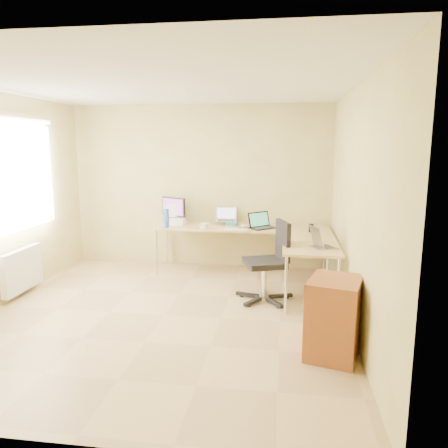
# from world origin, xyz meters

# --- Properties ---
(floor) EXTENTS (4.50, 4.50, 0.00)m
(floor) POSITION_xyz_m (0.00, 0.00, 0.00)
(floor) COLOR tan
(floor) RESTS_ON ground
(ceiling) EXTENTS (4.50, 4.50, 0.00)m
(ceiling) POSITION_xyz_m (0.00, 0.00, 2.60)
(ceiling) COLOR white
(ceiling) RESTS_ON ground
(wall_back) EXTENTS (4.50, 0.00, 4.50)m
(wall_back) POSITION_xyz_m (0.00, 2.25, 1.30)
(wall_back) COLOR #D9CB84
(wall_back) RESTS_ON ground
(wall_front) EXTENTS (4.50, 0.00, 4.50)m
(wall_front) POSITION_xyz_m (0.00, -2.25, 1.30)
(wall_front) COLOR #D9CB84
(wall_front) RESTS_ON ground
(wall_right) EXTENTS (0.00, 4.50, 4.50)m
(wall_right) POSITION_xyz_m (2.10, 0.00, 1.30)
(wall_right) COLOR #D9CB84
(wall_right) RESTS_ON ground
(desk_main) EXTENTS (2.65, 0.70, 0.73)m
(desk_main) POSITION_xyz_m (0.72, 1.85, 0.36)
(desk_main) COLOR tan
(desk_main) RESTS_ON ground
(desk_return) EXTENTS (0.70, 1.30, 0.73)m
(desk_return) POSITION_xyz_m (1.70, 0.85, 0.36)
(desk_return) COLOR tan
(desk_return) RESTS_ON ground
(monitor) EXTENTS (0.49, 0.38, 0.41)m
(monitor) POSITION_xyz_m (-0.40, 2.05, 0.94)
(monitor) COLOR black
(monitor) RESTS_ON desk_main
(book_stack) EXTENTS (0.25, 0.31, 0.05)m
(book_stack) POSITION_xyz_m (0.53, 2.02, 0.75)
(book_stack) COLOR teal
(book_stack) RESTS_ON desk_main
(laptop_center) EXTENTS (0.35, 0.27, 0.22)m
(laptop_center) POSITION_xyz_m (0.45, 2.05, 0.88)
(laptop_center) COLOR #A4A6B3
(laptop_center) RESTS_ON desk_main
(laptop_black) EXTENTS (0.47, 0.47, 0.24)m
(laptop_black) POSITION_xyz_m (1.04, 1.74, 0.85)
(laptop_black) COLOR black
(laptop_black) RESTS_ON desk_main
(keyboard) EXTENTS (0.42, 0.16, 0.02)m
(keyboard) POSITION_xyz_m (0.67, 1.55, 0.74)
(keyboard) COLOR white
(keyboard) RESTS_ON desk_main
(mouse) EXTENTS (0.11, 0.08, 0.04)m
(mouse) POSITION_xyz_m (0.76, 1.79, 0.75)
(mouse) COLOR silver
(mouse) RESTS_ON desk_main
(mug) EXTENTS (0.13, 0.13, 0.10)m
(mug) POSITION_xyz_m (0.20, 1.55, 0.78)
(mug) COLOR white
(mug) RESTS_ON desk_main
(cd_stack) EXTENTS (0.16, 0.16, 0.03)m
(cd_stack) POSITION_xyz_m (0.12, 1.82, 0.75)
(cd_stack) COLOR silver
(cd_stack) RESTS_ON desk_main
(water_bottle) EXTENTS (0.10, 0.10, 0.28)m
(water_bottle) POSITION_xyz_m (-0.40, 1.60, 0.87)
(water_bottle) COLOR blue
(water_bottle) RESTS_ON desk_main
(papers) EXTENTS (0.27, 0.36, 0.01)m
(papers) POSITION_xyz_m (-0.40, 1.93, 0.73)
(papers) COLOR white
(papers) RESTS_ON desk_main
(white_box) EXTENTS (0.26, 0.20, 0.09)m
(white_box) POSITION_xyz_m (-0.31, 1.93, 0.77)
(white_box) COLOR white
(white_box) RESTS_ON desk_main
(desk_fan) EXTENTS (0.24, 0.24, 0.30)m
(desk_fan) POSITION_xyz_m (-0.40, 2.05, 0.88)
(desk_fan) COLOR white
(desk_fan) RESTS_ON desk_main
(black_cup) EXTENTS (0.07, 0.07, 0.12)m
(black_cup) POSITION_xyz_m (1.75, 1.55, 0.79)
(black_cup) COLOR black
(black_cup) RESTS_ON desk_main
(laptop_return) EXTENTS (0.40, 0.37, 0.22)m
(laptop_return) POSITION_xyz_m (1.85, 0.59, 0.84)
(laptop_return) COLOR #ABAAAE
(laptop_return) RESTS_ON desk_return
(office_chair) EXTENTS (0.79, 0.79, 1.03)m
(office_chair) POSITION_xyz_m (1.13, 0.66, 0.50)
(office_chair) COLOR black
(office_chair) RESTS_ON ground
(cabinet) EXTENTS (0.58, 0.66, 0.77)m
(cabinet) POSITION_xyz_m (1.84, -0.73, 0.36)
(cabinet) COLOR #9B5F31
(cabinet) RESTS_ON ground
(radiator) EXTENTS (0.09, 0.80, 0.55)m
(radiator) POSITION_xyz_m (-2.03, 0.40, 0.35)
(radiator) COLOR white
(radiator) RESTS_ON ground
(window) EXTENTS (0.10, 1.80, 1.40)m
(window) POSITION_xyz_m (-2.05, 0.40, 1.55)
(window) COLOR white
(window) RESTS_ON wall_left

